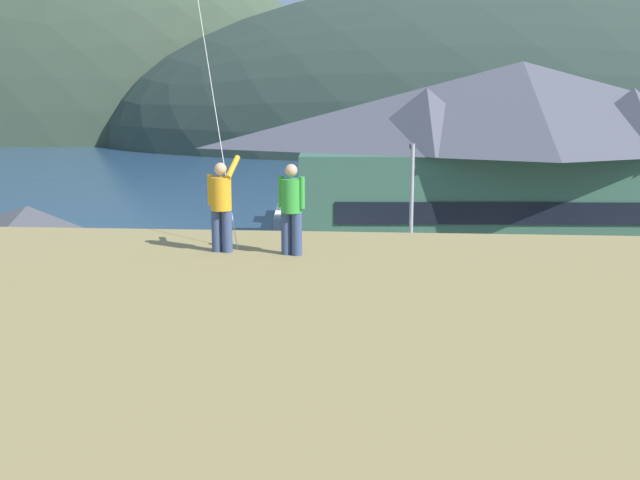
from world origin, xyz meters
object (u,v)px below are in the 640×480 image
(wharf_dock, at_px, (347,216))
(parked_car_front_row_silver, at_px, (180,320))
(parked_car_mid_row_near, at_px, (456,327))
(storage_shed_near_lot, at_px, (31,269))
(moored_boat_wharfside, at_px, (295,211))
(person_companion, at_px, (291,206))
(harbor_lodge, at_px, (519,155))
(parking_light_pole, at_px, (411,217))
(moored_boat_outer_mooring, at_px, (394,209))
(parked_car_lone_by_shed, at_px, (621,374))
(person_kite_flyer, at_px, (221,203))

(wharf_dock, distance_m, parked_car_front_row_silver, 28.46)
(parked_car_front_row_silver, distance_m, parked_car_mid_row_near, 10.00)
(storage_shed_near_lot, height_order, wharf_dock, storage_shed_near_lot)
(moored_boat_wharfside, xyz_separation_m, person_companion, (4.40, -39.60, 6.46))
(wharf_dock, bearing_deg, parked_car_front_row_silver, -99.79)
(harbor_lodge, relative_size, parking_light_pole, 3.67)
(moored_boat_outer_mooring, bearing_deg, parked_car_front_row_silver, -105.78)
(parked_car_front_row_silver, bearing_deg, parked_car_lone_by_shed, -16.36)
(parked_car_front_row_silver, xyz_separation_m, parked_car_lone_by_shed, (14.44, -4.24, 0.00))
(moored_boat_outer_mooring, bearing_deg, storage_shed_near_lot, -116.61)
(parked_car_front_row_silver, distance_m, parking_light_pole, 10.37)
(parked_car_front_row_silver, bearing_deg, parking_light_pole, 30.63)
(storage_shed_near_lot, bearing_deg, parking_light_pole, 15.97)
(parked_car_front_row_silver, relative_size, parking_light_pole, 0.61)
(storage_shed_near_lot, distance_m, moored_boat_outer_mooring, 31.54)
(harbor_lodge, relative_size, person_kite_flyer, 13.93)
(person_companion, bearing_deg, wharf_dock, 91.03)
(moored_boat_outer_mooring, xyz_separation_m, parked_car_front_row_silver, (-8.21, -29.06, 0.34))
(harbor_lodge, distance_m, parked_car_mid_row_near, 17.86)
(harbor_lodge, bearing_deg, moored_boat_outer_mooring, 117.61)
(wharf_dock, relative_size, moored_boat_wharfside, 1.23)
(storage_shed_near_lot, bearing_deg, person_kite_flyer, -51.95)
(moored_boat_outer_mooring, height_order, parked_car_mid_row_near, moored_boat_outer_mooring)
(parked_car_lone_by_shed, distance_m, parking_light_pole, 11.44)
(storage_shed_near_lot, height_order, parked_car_lone_by_shed, storage_shed_near_lot)
(wharf_dock, distance_m, parked_car_mid_row_near, 28.57)
(parked_car_lone_by_shed, height_order, person_companion, person_companion)
(parked_car_front_row_silver, bearing_deg, moored_boat_outer_mooring, 74.22)
(parked_car_lone_by_shed, bearing_deg, harbor_lodge, 89.05)
(moored_boat_outer_mooring, distance_m, parked_car_front_row_silver, 30.20)
(moored_boat_outer_mooring, distance_m, parking_light_pole, 24.27)
(harbor_lodge, height_order, moored_boat_wharfside, harbor_lodge)
(parked_car_front_row_silver, xyz_separation_m, parked_car_mid_row_near, (10.00, -0.06, 0.00))
(wharf_dock, bearing_deg, moored_boat_wharfside, -171.69)
(parked_car_mid_row_near, bearing_deg, moored_boat_wharfside, 107.79)
(moored_boat_wharfside, height_order, parked_car_lone_by_shed, moored_boat_wharfside)
(wharf_dock, xyz_separation_m, parked_car_mid_row_near, (5.16, -28.09, 0.71))
(wharf_dock, distance_m, moored_boat_wharfside, 3.74)
(parked_car_lone_by_shed, distance_m, parked_car_mid_row_near, 6.10)
(parked_car_front_row_silver, height_order, parking_light_pole, parking_light_pole)
(harbor_lodge, relative_size, moored_boat_outer_mooring, 3.90)
(wharf_dock, height_order, parked_car_lone_by_shed, parked_car_lone_by_shed)
(harbor_lodge, xyz_separation_m, moored_boat_outer_mooring, (-6.57, 12.56, -5.02))
(parked_car_mid_row_near, distance_m, person_kite_flyer, 14.58)
(parked_car_lone_by_shed, bearing_deg, person_companion, -138.46)
(storage_shed_near_lot, height_order, person_kite_flyer, person_kite_flyer)
(person_kite_flyer, bearing_deg, moored_boat_outer_mooring, 84.38)
(harbor_lodge, height_order, moored_boat_outer_mooring, harbor_lodge)
(storage_shed_near_lot, bearing_deg, moored_boat_outer_mooring, 63.39)
(harbor_lodge, distance_m, person_companion, 30.09)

